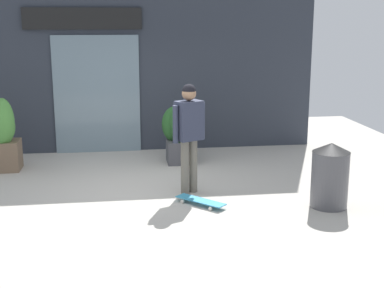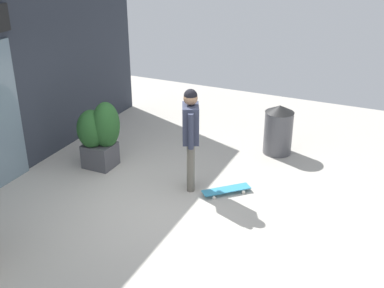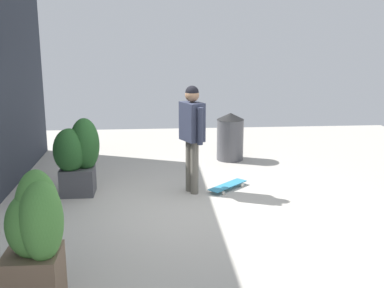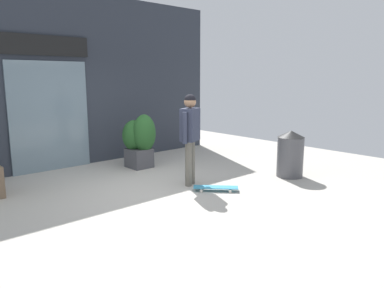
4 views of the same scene
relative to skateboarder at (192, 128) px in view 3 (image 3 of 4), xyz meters
name	(u,v)px [view 3 (image 3 of 4)]	position (x,y,z in m)	size (l,w,h in m)	color
ground_plane	(181,208)	(-0.74, 0.23, -1.08)	(12.00, 12.00, 0.00)	#B2ADA3
skateboarder	(192,128)	(0.00, 0.00, 0.00)	(0.54, 0.41, 1.75)	#666056
skateboard	(228,186)	(0.09, -0.61, -1.01)	(0.72, 0.73, 0.08)	teal
planter_box_left	(36,235)	(-3.18, 1.72, -0.35)	(0.58, 0.58, 1.35)	brown
planter_box_right	(78,155)	(0.07, 1.83, -0.42)	(0.68, 0.71, 1.23)	#47474C
trash_bin	(230,136)	(1.97, -0.94, -0.59)	(0.55, 0.55, 0.97)	#4C4C51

